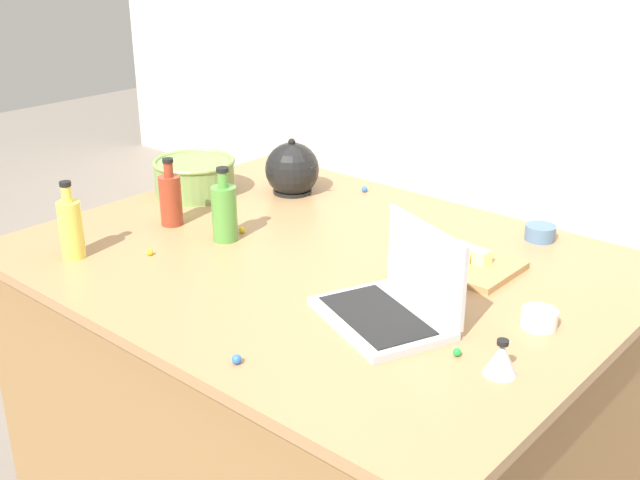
{
  "coord_description": "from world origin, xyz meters",
  "views": [
    {
      "loc": [
        1.27,
        -1.46,
        1.75
      ],
      "look_at": [
        0.0,
        0.0,
        0.95
      ],
      "focal_mm": 43.76,
      "sensor_mm": 36.0,
      "label": 1
    }
  ],
  "objects_px": {
    "butter_stick_left": "(449,254)",
    "cutting_board": "(464,265)",
    "laptop": "(395,300)",
    "mixing_bowl_large": "(195,176)",
    "ramekin_small": "(539,318)",
    "bottle_olive": "(224,211)",
    "bottle_oil": "(71,227)",
    "kettle": "(292,170)",
    "ramekin_medium": "(540,233)",
    "butter_stick_right": "(471,253)",
    "bottle_soy": "(171,198)",
    "kitchen_timer": "(501,358)"
  },
  "relations": [
    {
      "from": "mixing_bowl_large",
      "to": "kettle",
      "type": "distance_m",
      "value": 0.32
    },
    {
      "from": "mixing_bowl_large",
      "to": "butter_stick_left",
      "type": "distance_m",
      "value": 0.96
    },
    {
      "from": "mixing_bowl_large",
      "to": "butter_stick_left",
      "type": "relative_size",
      "value": 2.47
    },
    {
      "from": "butter_stick_left",
      "to": "ramekin_medium",
      "type": "height_order",
      "value": "butter_stick_left"
    },
    {
      "from": "kitchen_timer",
      "to": "bottle_oil",
      "type": "bearing_deg",
      "value": -168.68
    },
    {
      "from": "mixing_bowl_large",
      "to": "cutting_board",
      "type": "bearing_deg",
      "value": 4.13
    },
    {
      "from": "ramekin_small",
      "to": "kitchen_timer",
      "type": "xyz_separation_m",
      "value": [
        0.03,
        -0.23,
        0.02
      ]
    },
    {
      "from": "laptop",
      "to": "mixing_bowl_large",
      "type": "bearing_deg",
      "value": 164.79
    },
    {
      "from": "ramekin_medium",
      "to": "bottle_soy",
      "type": "bearing_deg",
      "value": -145.44
    },
    {
      "from": "laptop",
      "to": "bottle_soy",
      "type": "relative_size",
      "value": 1.81
    },
    {
      "from": "butter_stick_left",
      "to": "cutting_board",
      "type": "bearing_deg",
      "value": 32.4
    },
    {
      "from": "mixing_bowl_large",
      "to": "kitchen_timer",
      "type": "relative_size",
      "value": 3.53
    },
    {
      "from": "bottle_olive",
      "to": "ramekin_small",
      "type": "height_order",
      "value": "bottle_olive"
    },
    {
      "from": "bottle_oil",
      "to": "ramekin_medium",
      "type": "xyz_separation_m",
      "value": [
        0.9,
        0.94,
        -0.06
      ]
    },
    {
      "from": "butter_stick_left",
      "to": "ramekin_medium",
      "type": "relative_size",
      "value": 1.28
    },
    {
      "from": "ramekin_small",
      "to": "cutting_board",
      "type": "bearing_deg",
      "value": 150.4
    },
    {
      "from": "mixing_bowl_large",
      "to": "kettle",
      "type": "height_order",
      "value": "kettle"
    },
    {
      "from": "bottle_olive",
      "to": "kettle",
      "type": "bearing_deg",
      "value": 107.78
    },
    {
      "from": "butter_stick_right",
      "to": "ramekin_medium",
      "type": "relative_size",
      "value": 1.28
    },
    {
      "from": "mixing_bowl_large",
      "to": "ramekin_small",
      "type": "distance_m",
      "value": 1.29
    },
    {
      "from": "bottle_soy",
      "to": "ramekin_small",
      "type": "xyz_separation_m",
      "value": [
        1.12,
        0.13,
        -0.06
      ]
    },
    {
      "from": "butter_stick_right",
      "to": "ramekin_medium",
      "type": "xyz_separation_m",
      "value": [
        0.06,
        0.29,
        -0.01
      ]
    },
    {
      "from": "laptop",
      "to": "ramekin_medium",
      "type": "height_order",
      "value": "laptop"
    },
    {
      "from": "laptop",
      "to": "butter_stick_right",
      "type": "relative_size",
      "value": 3.36
    },
    {
      "from": "mixing_bowl_large",
      "to": "cutting_board",
      "type": "relative_size",
      "value": 1.03
    },
    {
      "from": "mixing_bowl_large",
      "to": "kettle",
      "type": "relative_size",
      "value": 1.27
    },
    {
      "from": "mixing_bowl_large",
      "to": "butter_stick_right",
      "type": "bearing_deg",
      "value": 5.4
    },
    {
      "from": "laptop",
      "to": "bottle_soy",
      "type": "xyz_separation_m",
      "value": [
        -0.85,
        0.05,
        0.04
      ]
    },
    {
      "from": "mixing_bowl_large",
      "to": "bottle_oil",
      "type": "height_order",
      "value": "bottle_oil"
    },
    {
      "from": "kettle",
      "to": "ramekin_medium",
      "type": "height_order",
      "value": "kettle"
    },
    {
      "from": "laptop",
      "to": "ramekin_small",
      "type": "bearing_deg",
      "value": 34.04
    },
    {
      "from": "bottle_soy",
      "to": "cutting_board",
      "type": "distance_m",
      "value": 0.88
    },
    {
      "from": "bottle_soy",
      "to": "cutting_board",
      "type": "bearing_deg",
      "value": 20.03
    },
    {
      "from": "bottle_soy",
      "to": "ramekin_medium",
      "type": "relative_size",
      "value": 2.38
    },
    {
      "from": "kettle",
      "to": "butter_stick_right",
      "type": "height_order",
      "value": "kettle"
    },
    {
      "from": "bottle_olive",
      "to": "bottle_oil",
      "type": "bearing_deg",
      "value": -121.83
    },
    {
      "from": "bottle_soy",
      "to": "kettle",
      "type": "relative_size",
      "value": 0.96
    },
    {
      "from": "kitchen_timer",
      "to": "laptop",
      "type": "bearing_deg",
      "value": 170.21
    },
    {
      "from": "bottle_soy",
      "to": "cutting_board",
      "type": "relative_size",
      "value": 0.78
    },
    {
      "from": "bottle_olive",
      "to": "ramekin_small",
      "type": "relative_size",
      "value": 2.64
    },
    {
      "from": "bottle_oil",
      "to": "butter_stick_right",
      "type": "bearing_deg",
      "value": 37.93
    },
    {
      "from": "butter_stick_left",
      "to": "ramekin_small",
      "type": "distance_m",
      "value": 0.36
    },
    {
      "from": "bottle_olive",
      "to": "butter_stick_left",
      "type": "relative_size",
      "value": 1.95
    },
    {
      "from": "ramekin_medium",
      "to": "kitchen_timer",
      "type": "bearing_deg",
      "value": -69.45
    },
    {
      "from": "ramekin_small",
      "to": "bottle_olive",
      "type": "bearing_deg",
      "value": -172.98
    },
    {
      "from": "butter_stick_right",
      "to": "bottle_olive",
      "type": "bearing_deg",
      "value": -154.07
    },
    {
      "from": "ramekin_small",
      "to": "bottle_soy",
      "type": "bearing_deg",
      "value": -173.18
    },
    {
      "from": "butter_stick_right",
      "to": "ramekin_medium",
      "type": "height_order",
      "value": "butter_stick_right"
    },
    {
      "from": "bottle_olive",
      "to": "kitchen_timer",
      "type": "bearing_deg",
      "value": -7.26
    },
    {
      "from": "bottle_oil",
      "to": "kettle",
      "type": "bearing_deg",
      "value": 84.06
    }
  ]
}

